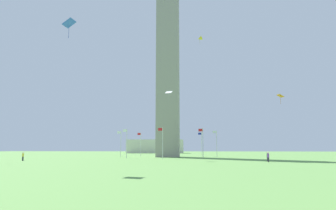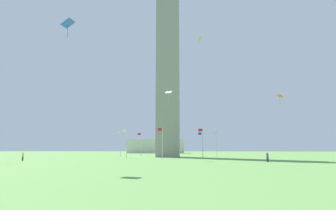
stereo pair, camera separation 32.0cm
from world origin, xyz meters
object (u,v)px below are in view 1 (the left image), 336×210
at_px(kite_yellow_delta, 200,39).
at_px(distant_building, 156,146).
at_px(flagpole_se, 203,142).
at_px(person_green_shirt, 268,157).
at_px(kite_orange_diamond, 280,96).
at_px(flagpole_n, 121,142).
at_px(person_yellow_shirt, 23,156).
at_px(flagpole_s, 216,142).
at_px(kite_white_diamond, 169,92).
at_px(person_purple_shirt, 268,157).
at_px(kite_blue_diamond, 69,23).
at_px(flagpole_sw, 201,143).
at_px(flagpole_w, 172,143).
at_px(obelisk_monument, 168,58).
at_px(flagpole_nw, 141,143).
at_px(flagpole_ne, 126,142).
at_px(flagpole_e, 162,141).

height_order(kite_yellow_delta, distant_building, kite_yellow_delta).
relative_size(flagpole_se, person_green_shirt, 4.25).
bearing_deg(distant_building, kite_orange_diamond, 110.43).
distance_m(flagpole_n, person_green_shirt, 42.61).
relative_size(person_yellow_shirt, kite_yellow_delta, 0.72).
distance_m(person_green_shirt, kite_yellow_delta, 37.49).
height_order(flagpole_se, person_green_shirt, flagpole_se).
bearing_deg(flagpole_s, kite_white_diamond, 60.62).
height_order(person_yellow_shirt, kite_white_diamond, kite_white_diamond).
xyz_separation_m(flagpole_n, person_purple_shirt, (-33.98, 27.53, -3.13)).
relative_size(kite_yellow_delta, kite_blue_diamond, 0.94).
bearing_deg(flagpole_s, flagpole_se, 67.50).
xyz_separation_m(flagpole_s, person_yellow_shirt, (39.39, 26.41, -3.18)).
distance_m(flagpole_sw, person_yellow_shirt, 50.54).
relative_size(flagpole_n, kite_orange_diamond, 4.35).
bearing_deg(kite_yellow_delta, kite_orange_diamond, 118.10).
relative_size(flagpole_w, kite_blue_diamond, 2.95).
relative_size(obelisk_monument, flagpole_sw, 7.77).
height_order(obelisk_monument, flagpole_n, obelisk_monument).
bearing_deg(kite_white_diamond, flagpole_s, -119.38).
height_order(flagpole_sw, kite_orange_diamond, kite_orange_diamond).
distance_m(flagpole_s, kite_white_diamond, 25.04).
bearing_deg(flagpole_w, distant_building, -75.98).
bearing_deg(flagpole_nw, flagpole_s, 157.50).
xyz_separation_m(flagpole_w, flagpole_nw, (9.42, 3.90, 0.00)).
bearing_deg(distant_building, flagpole_n, 88.44).
bearing_deg(flagpole_nw, kite_blue_diamond, 91.22).
height_order(person_purple_shirt, person_yellow_shirt, person_purple_shirt).
height_order(flagpole_ne, kite_white_diamond, kite_white_diamond).
xyz_separation_m(flagpole_sw, flagpole_nw, (18.85, -0.00, 0.00)).
bearing_deg(person_yellow_shirt, person_purple_shirt, -70.78).
bearing_deg(flagpole_sw, flagpole_e, 67.50).
xyz_separation_m(flagpole_ne, kite_white_diamond, (-11.56, 10.46, 10.32)).
bearing_deg(flagpole_se, flagpole_sw, -90.00).
distance_m(flagpole_s, person_purple_shirt, 28.66).
relative_size(flagpole_nw, person_green_shirt, 4.25).
bearing_deg(flagpole_nw, flagpole_sw, 180.00).
xyz_separation_m(flagpole_se, person_purple_shirt, (-11.23, 18.10, -3.13)).
distance_m(flagpole_n, distant_building, 60.17).
distance_m(person_green_shirt, kite_orange_diamond, 12.20).
height_order(flagpole_se, flagpole_nw, same).
distance_m(flagpole_ne, flagpole_e, 10.20).
distance_m(flagpole_ne, kite_orange_diamond, 39.12).
relative_size(obelisk_monument, person_green_shirt, 33.00).
height_order(flagpole_se, flagpole_w, same).
distance_m(flagpole_w, kite_orange_diamond, 50.26).
bearing_deg(person_yellow_shirt, obelisk_monument, -24.11).
xyz_separation_m(flagpole_e, distant_building, (11.69, -73.47, -0.82)).
distance_m(flagpole_ne, distant_building, 69.61).
height_order(flagpole_s, flagpole_nw, same).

